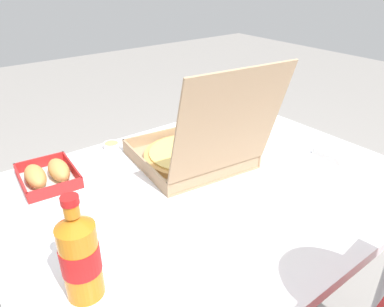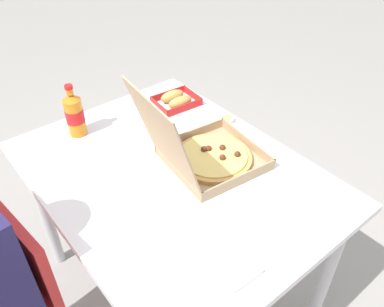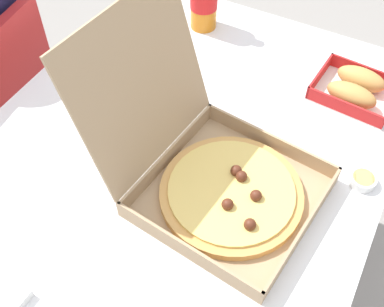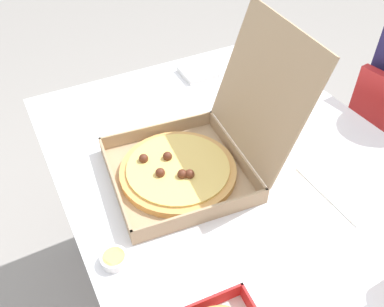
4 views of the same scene
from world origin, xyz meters
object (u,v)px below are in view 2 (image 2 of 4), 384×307
(cola_bottle, at_px, (75,114))
(paper_menu, at_px, (102,168))
(napkin_pile, at_px, (235,269))
(pizza_box_open, at_px, (205,154))
(bread_side_box, at_px, (176,100))
(dipping_sauce_cup, at_px, (227,119))

(cola_bottle, distance_m, paper_menu, 0.28)
(napkin_pile, bearing_deg, pizza_box_open, -30.40)
(pizza_box_open, distance_m, bread_side_box, 0.44)
(cola_bottle, relative_size, dipping_sauce_cup, 4.00)
(bread_side_box, relative_size, paper_menu, 0.96)
(dipping_sauce_cup, bearing_deg, bread_side_box, 19.86)
(pizza_box_open, bearing_deg, dipping_sauce_cup, -58.95)
(pizza_box_open, distance_m, cola_bottle, 0.56)
(pizza_box_open, bearing_deg, paper_menu, 54.29)
(paper_menu, bearing_deg, bread_side_box, -69.32)
(bread_side_box, bearing_deg, paper_menu, 110.32)
(pizza_box_open, distance_m, paper_menu, 0.39)
(dipping_sauce_cup, bearing_deg, pizza_box_open, 121.05)
(pizza_box_open, xyz_separation_m, bread_side_box, (0.41, -0.17, -0.02))
(pizza_box_open, relative_size, dipping_sauce_cup, 8.19)
(cola_bottle, distance_m, dipping_sauce_cup, 0.64)
(bread_side_box, distance_m, napkin_pile, 0.91)
(pizza_box_open, bearing_deg, cola_bottle, 29.78)
(bread_side_box, bearing_deg, cola_bottle, 80.21)
(cola_bottle, relative_size, paper_menu, 1.07)
(dipping_sauce_cup, bearing_deg, paper_menu, 83.46)
(bread_side_box, relative_size, napkin_pile, 1.83)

